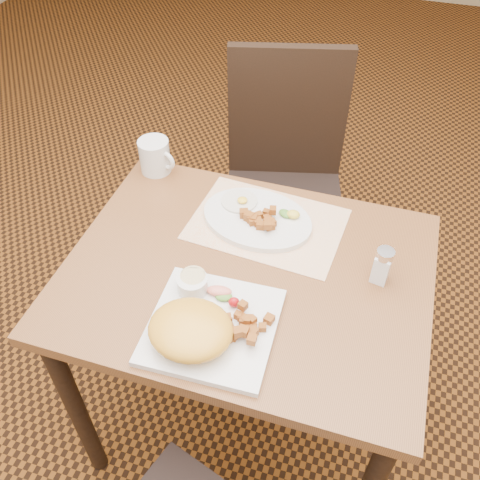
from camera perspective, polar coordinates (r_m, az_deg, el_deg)
name	(u,v)px	position (r m, az deg, el deg)	size (l,w,h in m)	color
ground	(245,414)	(1.95, 0.50, -18.10)	(8.00, 8.00, 0.00)	black
table	(246,298)	(1.41, 0.66, -6.23)	(0.90, 0.70, 0.75)	brown
chair_far	(285,174)	(1.96, 4.79, 7.06)	(0.51, 0.52, 0.97)	black
placemat	(267,224)	(1.45, 2.90, 1.70)	(0.40, 0.28, 0.00)	white
plate_square	(212,326)	(1.21, -2.96, -9.18)	(0.28, 0.28, 0.02)	silver
plate_oval	(257,219)	(1.45, 1.84, 2.28)	(0.30, 0.23, 0.02)	silver
hollandaise_mound	(190,330)	(1.16, -5.36, -9.50)	(0.19, 0.17, 0.07)	gold
ramekin	(192,283)	(1.26, -5.10, -4.61)	(0.07, 0.08, 0.04)	silver
garnish_sq	(224,295)	(1.24, -1.77, -5.85)	(0.09, 0.06, 0.03)	#387223
fried_egg	(240,201)	(1.48, -0.03, 4.19)	(0.10, 0.10, 0.02)	white
garnish_ov	(290,214)	(1.44, 5.37, 2.78)	(0.07, 0.04, 0.02)	#387223
salt_shaker	(382,265)	(1.31, 14.94, -2.62)	(0.05, 0.05, 0.10)	white
coffee_mug	(155,156)	(1.62, -9.03, 8.82)	(0.12, 0.09, 0.10)	silver
home_fries_sq	(244,326)	(1.19, 0.46, -9.16)	(0.11, 0.10, 0.04)	#A5581A
home_fries_ov	(260,219)	(1.42, 2.14, 2.22)	(0.11, 0.08, 0.04)	#A5581A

